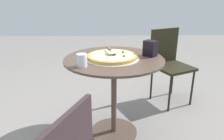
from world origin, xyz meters
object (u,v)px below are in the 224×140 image
object	(u,v)px
pizza_on_tray	(112,57)
pizza_server	(110,50)
patio_chair_far	(169,60)
drinking_cup	(82,60)
patio_table	(114,78)
napkin_dispenser	(150,48)

from	to	relation	value
pizza_on_tray	pizza_server	bearing A→B (deg)	-167.98
patio_chair_far	pizza_on_tray	bearing A→B (deg)	-46.10
pizza_server	drinking_cup	world-z (taller)	drinking_cup
patio_table	pizza_server	distance (m)	0.25
patio_chair_far	patio_table	bearing A→B (deg)	-45.69
pizza_on_tray	napkin_dispenser	bearing A→B (deg)	101.12
patio_chair_far	napkin_dispenser	bearing A→B (deg)	-31.05
pizza_on_tray	patio_chair_far	bearing A→B (deg)	133.90
napkin_dispenser	patio_chair_far	size ratio (longest dim) A/B	0.15
napkin_dispenser	drinking_cup	bearing A→B (deg)	68.98
patio_table	pizza_on_tray	world-z (taller)	pizza_on_tray
pizza_on_tray	napkin_dispenser	xyz separation A→B (m)	(-0.07, 0.34, 0.05)
patio_table	pizza_server	world-z (taller)	pizza_server
patio_table	drinking_cup	xyz separation A→B (m)	(0.22, -0.25, 0.23)
patio_table	patio_chair_far	distance (m)	0.97
patio_chair_far	pizza_server	bearing A→B (deg)	-49.37
drinking_cup	patio_chair_far	world-z (taller)	patio_chair_far
pizza_on_tray	patio_chair_far	world-z (taller)	patio_chair_far
napkin_dispenser	patio_chair_far	xyz separation A→B (m)	(-0.61, 0.37, -0.30)
pizza_server	drinking_cup	distance (m)	0.35
drinking_cup	patio_table	bearing A→B (deg)	130.87
pizza_server	patio_table	bearing A→B (deg)	28.55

